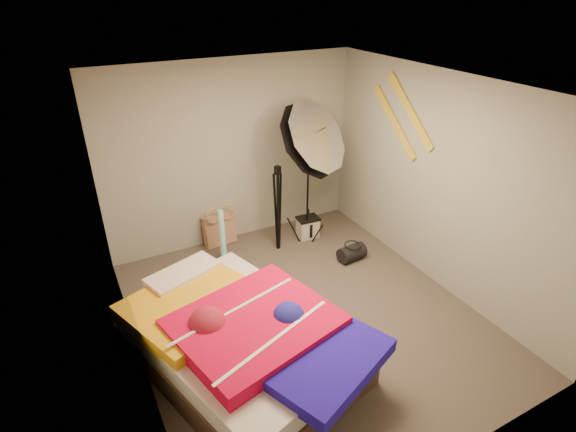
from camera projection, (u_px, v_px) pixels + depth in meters
floor at (305, 315)px, 5.02m from camera, size 4.00×4.00×0.00m
ceiling at (310, 88)px, 3.85m from camera, size 4.00×4.00×0.00m
wall_back at (233, 154)px, 6.00m from camera, size 3.50×0.00×3.50m
wall_front at (463, 347)px, 2.88m from camera, size 3.50×0.00×3.50m
wall_left at (124, 263)px, 3.72m from camera, size 0.00×4.00×4.00m
wall_right at (439, 183)px, 5.16m from camera, size 0.00×4.00×4.00m
tote_bag at (219, 230)px, 6.28m from camera, size 0.47×0.25×0.46m
wrapping_roll at (222, 236)px, 5.87m from camera, size 0.13×0.22×0.71m
camera_case at (308, 228)px, 6.48m from camera, size 0.30×0.23×0.29m
duffel_bag at (352, 253)px, 5.96m from camera, size 0.38×0.25×0.22m
wall_stripe_upper at (410, 111)px, 5.29m from camera, size 0.02×0.91×0.78m
wall_stripe_lower at (394, 122)px, 5.58m from camera, size 0.02×0.91×0.78m
bed at (241, 338)px, 4.25m from camera, size 2.14×2.58×0.64m
photo_umbrella at (309, 141)px, 5.58m from camera, size 1.08×1.09×2.15m
camera_tripod at (278, 203)px, 5.94m from camera, size 0.08×0.08×1.22m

